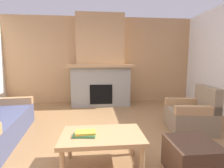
% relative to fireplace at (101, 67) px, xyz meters
% --- Properties ---
extents(ground, '(9.00, 9.00, 0.00)m').
position_rel_fireplace_xyz_m(ground, '(0.00, -2.62, -1.16)').
color(ground, olive).
extents(wall_back_wood_panel, '(6.00, 0.12, 2.70)m').
position_rel_fireplace_xyz_m(wall_back_wood_panel, '(0.00, 0.38, 0.19)').
color(wall_back_wood_panel, tan).
rests_on(wall_back_wood_panel, ground).
extents(fireplace, '(1.90, 0.82, 2.70)m').
position_rel_fireplace_xyz_m(fireplace, '(0.00, 0.00, 0.00)').
color(fireplace, gray).
rests_on(fireplace, ground).
extents(armchair, '(0.86, 0.86, 0.85)m').
position_rel_fireplace_xyz_m(armchair, '(1.69, -2.15, -0.87)').
color(armchair, '#847056').
rests_on(armchair, ground).
extents(coffee_table, '(1.00, 0.60, 0.43)m').
position_rel_fireplace_xyz_m(coffee_table, '(-0.06, -3.15, -0.79)').
color(coffee_table, tan).
rests_on(coffee_table, ground).
extents(ottoman, '(0.52, 0.52, 0.40)m').
position_rel_fireplace_xyz_m(ottoman, '(0.96, -3.39, -0.96)').
color(ottoman, '#4C3323').
rests_on(ottoman, ground).
extents(book_stack_near_edge, '(0.28, 0.17, 0.05)m').
position_rel_fireplace_xyz_m(book_stack_near_edge, '(-0.27, -3.18, -0.71)').
color(book_stack_near_edge, '#3D7F4C').
rests_on(book_stack_near_edge, coffee_table).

